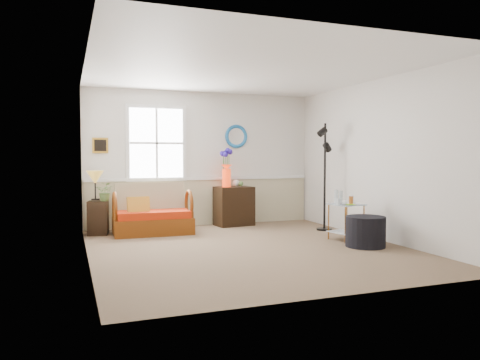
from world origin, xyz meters
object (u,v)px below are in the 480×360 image
object	(u,v)px
side_table	(346,222)
floor_lamp	(325,177)
lamp_stand	(98,218)
cabinet	(234,206)
loveseat	(153,209)
ottoman	(366,232)

from	to	relation	value
side_table	floor_lamp	size ratio (longest dim) A/B	0.30
lamp_stand	cabinet	bearing A→B (deg)	4.25
loveseat	floor_lamp	world-z (taller)	floor_lamp
side_table	floor_lamp	distance (m)	1.23
lamp_stand	side_table	size ratio (longest dim) A/B	0.99
cabinet	ottoman	bearing A→B (deg)	-73.60
floor_lamp	ottoman	distance (m)	1.76
cabinet	floor_lamp	size ratio (longest dim) A/B	0.39
lamp_stand	ottoman	world-z (taller)	lamp_stand
cabinet	side_table	size ratio (longest dim) A/B	1.29
cabinet	ottoman	xyz separation A→B (m)	(1.14, -2.70, -0.15)
loveseat	ottoman	size ratio (longest dim) A/B	2.26
ottoman	side_table	bearing A→B (deg)	87.24
cabinet	loveseat	bearing A→B (deg)	-172.01
lamp_stand	floor_lamp	world-z (taller)	floor_lamp
loveseat	lamp_stand	xyz separation A→B (m)	(-0.90, 0.24, -0.15)
loveseat	floor_lamp	size ratio (longest dim) A/B	0.69
lamp_stand	ottoman	distance (m)	4.47
lamp_stand	floor_lamp	xyz separation A→B (m)	(3.92, -0.93, 0.68)
floor_lamp	ottoman	xyz separation A→B (m)	(-0.22, -1.58, -0.75)
floor_lamp	ottoman	bearing A→B (deg)	-103.02
loveseat	ottoman	world-z (taller)	loveseat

